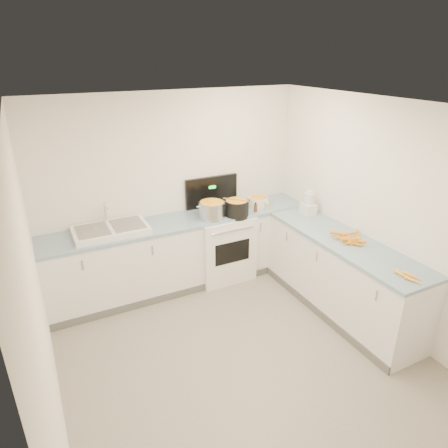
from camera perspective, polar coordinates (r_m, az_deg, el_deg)
name	(u,v)px	position (r m, az deg, el deg)	size (l,w,h in m)	color
floor	(246,361)	(4.33, 3.19, -18.99)	(3.50, 4.00, 0.00)	gray
ceiling	(253,110)	(3.22, 4.21, 15.95)	(3.50, 4.00, 0.00)	white
wall_back	(173,190)	(5.29, -7.34, 4.88)	(3.50, 2.50, 0.00)	white
wall_left	(38,304)	(3.21, -24.98, -10.31)	(4.00, 2.50, 0.00)	white
wall_right	(389,219)	(4.67, 22.55, 0.65)	(4.00, 2.50, 0.00)	white
counter_back	(183,252)	(5.33, -5.81, -4.00)	(3.50, 0.62, 0.94)	white
counter_right	(340,275)	(4.98, 16.30, -7.03)	(0.62, 2.20, 0.94)	white
stove	(221,244)	(5.51, -0.42, -2.87)	(0.76, 0.65, 1.36)	white
sink	(111,230)	(4.90, -15.88, -0.79)	(0.86, 0.52, 0.31)	white
steel_pot	(212,211)	(5.10, -1.74, 1.87)	(0.33, 0.33, 0.24)	silver
black_pot	(237,209)	(5.21, 1.84, 2.22)	(0.31, 0.31, 0.22)	black
wooden_spoon	(237,200)	(5.17, 1.85, 3.47)	(0.02, 0.02, 0.38)	#AD7A47
mixing_bowl	(258,201)	(5.57, 4.91, 3.25)	(0.27, 0.27, 0.13)	white
extract_bottle	(256,208)	(5.34, 4.53, 2.29)	(0.04, 0.04, 0.11)	#593319
spice_jar	(267,206)	(5.47, 6.14, 2.56)	(0.05, 0.05, 0.08)	#E5B266
food_processor	(309,204)	(5.36, 12.02, 2.83)	(0.16, 0.20, 0.32)	white
carrot_pile	(349,238)	(4.73, 17.49, -1.94)	(0.39, 0.43, 0.09)	orange
peeled_carrots	(409,277)	(4.18, 24.97, -6.90)	(0.13, 0.30, 0.04)	#FFA626
peelings	(93,230)	(4.87, -18.25, -0.79)	(0.19, 0.27, 0.01)	tan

